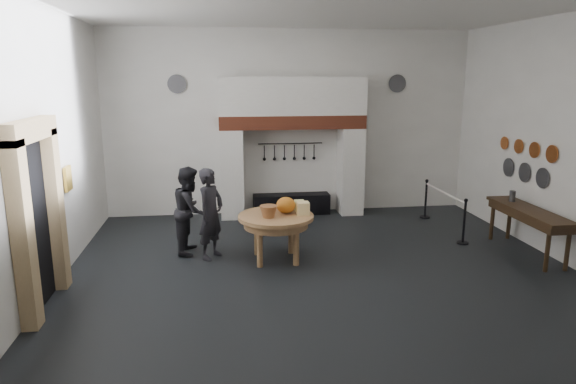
{
  "coord_description": "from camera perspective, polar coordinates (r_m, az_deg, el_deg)",
  "views": [
    {
      "loc": [
        -1.76,
        -8.62,
        3.39
      ],
      "look_at": [
        -0.55,
        0.28,
        1.35
      ],
      "focal_mm": 32.0,
      "sensor_mm": 36.0,
      "label": 1
    }
  ],
  "objects": [
    {
      "name": "floor",
      "position": [
        9.43,
        3.6,
        -8.31
      ],
      "size": [
        9.0,
        8.0,
        0.02
      ],
      "primitive_type": "cube",
      "color": "black",
      "rests_on": "ground"
    },
    {
      "name": "ceiling",
      "position": [
        8.87,
        4.03,
        19.95
      ],
      "size": [
        9.0,
        8.0,
        0.02
      ],
      "primitive_type": "cube",
      "color": "silver",
      "rests_on": "wall_back"
    },
    {
      "name": "wall_back",
      "position": [
        12.79,
        0.22,
        7.68
      ],
      "size": [
        9.0,
        0.02,
        4.5
      ],
      "primitive_type": "cube",
      "color": "white",
      "rests_on": "floor"
    },
    {
      "name": "wall_front",
      "position": [
        5.08,
        12.79,
        -0.53
      ],
      "size": [
        9.0,
        0.02,
        4.5
      ],
      "primitive_type": "cube",
      "color": "white",
      "rests_on": "floor"
    },
    {
      "name": "wall_left",
      "position": [
        9.12,
        -25.22,
        4.39
      ],
      "size": [
        0.02,
        8.0,
        4.5
      ],
      "primitive_type": "cube",
      "color": "white",
      "rests_on": "floor"
    },
    {
      "name": "wall_right",
      "position": [
        10.72,
        28.21,
        5.17
      ],
      "size": [
        0.02,
        8.0,
        4.5
      ],
      "primitive_type": "cube",
      "color": "white",
      "rests_on": "floor"
    },
    {
      "name": "chimney_pier_left",
      "position": [
        12.49,
        -6.28,
        2.04
      ],
      "size": [
        0.55,
        0.7,
        2.15
      ],
      "primitive_type": "cube",
      "color": "silver",
      "rests_on": "floor"
    },
    {
      "name": "chimney_pier_right",
      "position": [
        12.9,
        6.94,
        2.36
      ],
      "size": [
        0.55,
        0.7,
        2.15
      ],
      "primitive_type": "cube",
      "color": "silver",
      "rests_on": "floor"
    },
    {
      "name": "hearth_brick_band",
      "position": [
        12.44,
        0.44,
        7.82
      ],
      "size": [
        3.5,
        0.72,
        0.32
      ],
      "primitive_type": "cube",
      "color": "#9E442B",
      "rests_on": "chimney_pier_left"
    },
    {
      "name": "chimney_hood",
      "position": [
        12.41,
        0.45,
        10.62
      ],
      "size": [
        3.5,
        0.7,
        0.9
      ],
      "primitive_type": "cube",
      "color": "silver",
      "rests_on": "hearth_brick_band"
    },
    {
      "name": "iron_range",
      "position": [
        12.86,
        0.38,
        -1.34
      ],
      "size": [
        1.9,
        0.45,
        0.5
      ],
      "primitive_type": "cube",
      "color": "black",
      "rests_on": "floor"
    },
    {
      "name": "utensil_rail",
      "position": [
        12.77,
        0.26,
        5.42
      ],
      "size": [
        1.6,
        0.02,
        0.02
      ],
      "primitive_type": "cylinder",
      "rotation": [
        0.0,
        1.57,
        0.0
      ],
      "color": "black",
      "rests_on": "wall_back"
    },
    {
      "name": "door_recess",
      "position": [
        8.37,
        -26.36,
        -3.4
      ],
      "size": [
        0.04,
        1.1,
        2.5
      ],
      "primitive_type": "cube",
      "color": "black",
      "rests_on": "floor"
    },
    {
      "name": "door_jamb_near",
      "position": [
        7.69,
        -27.38,
        -4.47
      ],
      "size": [
        0.22,
        0.3,
        2.6
      ],
      "primitive_type": "cube",
      "color": "tan",
      "rests_on": "floor"
    },
    {
      "name": "door_jamb_far",
      "position": [
        8.97,
        -24.47,
        -1.86
      ],
      "size": [
        0.22,
        0.3,
        2.6
      ],
      "primitive_type": "cube",
      "color": "tan",
      "rests_on": "floor"
    },
    {
      "name": "door_lintel",
      "position": [
        8.09,
        -26.74,
        6.18
      ],
      "size": [
        0.22,
        1.7,
        0.3
      ],
      "primitive_type": "cube",
      "color": "tan",
      "rests_on": "door_jamb_near"
    },
    {
      "name": "wall_plaque",
      "position": [
        9.96,
        -23.25,
        1.39
      ],
      "size": [
        0.05,
        0.34,
        0.44
      ],
      "primitive_type": "cube",
      "color": "gold",
      "rests_on": "wall_left"
    },
    {
      "name": "work_table",
      "position": [
        9.51,
        -1.36,
        -2.77
      ],
      "size": [
        1.78,
        1.78,
        0.07
      ],
      "primitive_type": "cylinder",
      "rotation": [
        0.0,
        0.0,
        0.33
      ],
      "color": "tan",
      "rests_on": "floor"
    },
    {
      "name": "pumpkin",
      "position": [
        9.58,
        -0.24,
        -1.47
      ],
      "size": [
        0.36,
        0.36,
        0.31
      ],
      "primitive_type": "ellipsoid",
      "color": "orange",
      "rests_on": "work_table"
    },
    {
      "name": "cheese_block_big",
      "position": [
        9.49,
        1.67,
        -1.84
      ],
      "size": [
        0.22,
        0.22,
        0.24
      ],
      "primitive_type": "cube",
      "color": "#FFE398",
      "rests_on": "work_table"
    },
    {
      "name": "cheese_block_small",
      "position": [
        9.78,
        1.27,
        -1.51
      ],
      "size": [
        0.18,
        0.18,
        0.2
      ],
      "primitive_type": "cube",
      "color": "#E7E68A",
      "rests_on": "work_table"
    },
    {
      "name": "wicker_basket",
      "position": [
        9.31,
        -2.18,
        -2.19
      ],
      "size": [
        0.41,
        0.41,
        0.22
      ],
      "primitive_type": "cone",
      "rotation": [
        3.14,
        0.0,
        0.33
      ],
      "color": "#976237",
      "rests_on": "work_table"
    },
    {
      "name": "bread_loaf",
      "position": [
        9.81,
        -2.17,
        -1.68
      ],
      "size": [
        0.31,
        0.18,
        0.13
      ],
      "primitive_type": "ellipsoid",
      "color": "#AB613C",
      "rests_on": "work_table"
    },
    {
      "name": "visitor_near",
      "position": [
        9.74,
        -8.58,
        -2.4
      ],
      "size": [
        0.7,
        0.75,
        1.73
      ],
      "primitive_type": "imported",
      "rotation": [
        0.0,
        0.0,
        0.96
      ],
      "color": "black",
      "rests_on": "floor"
    },
    {
      "name": "visitor_far",
      "position": [
        10.14,
        -10.81,
        -1.96
      ],
      "size": [
        0.75,
        0.9,
        1.7
      ],
      "primitive_type": "imported",
      "rotation": [
        0.0,
        0.0,
        1.44
      ],
      "color": "black",
      "rests_on": "floor"
    },
    {
      "name": "side_table",
      "position": [
        10.86,
        25.21,
        -1.87
      ],
      "size": [
        0.55,
        2.2,
        0.06
      ],
      "primitive_type": "cube",
      "color": "#342213",
      "rests_on": "floor"
    },
    {
      "name": "pewter_jug",
      "position": [
        11.33,
        23.66,
        -0.43
      ],
      "size": [
        0.12,
        0.12,
        0.22
      ],
      "primitive_type": "cylinder",
      "color": "#48484D",
      "rests_on": "side_table"
    },
    {
      "name": "copper_pan_a",
      "position": [
        10.89,
        27.27,
        3.77
      ],
      "size": [
        0.03,
        0.34,
        0.34
      ],
      "primitive_type": "cylinder",
      "rotation": [
        0.0,
        1.57,
        0.0
      ],
      "color": "#C6662D",
      "rests_on": "wall_right"
    },
    {
      "name": "copper_pan_b",
      "position": [
        11.34,
        25.7,
        4.23
      ],
      "size": [
        0.03,
        0.32,
        0.32
      ],
      "primitive_type": "cylinder",
      "rotation": [
        0.0,
        1.57,
        0.0
      ],
      "color": "#C6662D",
      "rests_on": "wall_right"
    },
    {
      "name": "copper_pan_c",
      "position": [
        11.8,
        24.25,
        4.66
      ],
      "size": [
        0.03,
        0.3,
        0.3
      ],
      "primitive_type": "cylinder",
      "rotation": [
        0.0,
        1.57,
        0.0
      ],
      "color": "#C6662D",
      "rests_on": "wall_right"
    },
    {
      "name": "copper_pan_d",
      "position": [
        12.27,
        22.91,
        5.04
      ],
      "size": [
        0.03,
        0.28,
        0.28
      ],
      "primitive_type": "cylinder",
      "rotation": [
        0.0,
        1.57,
        0.0
      ],
      "color": "#C6662D",
      "rests_on": "wall_right"
    },
    {
      "name": "pewter_plate_left",
      "position": [
        11.13,
        26.43,
        1.4
      ],
      "size": [
        0.03,
        0.4,
        0.4
      ],
      "primitive_type": "cylinder",
      "rotation": [
        0.0,
        1.57,
        0.0
      ],
      "color": "#4C4C51",
      "rests_on": "wall_right"
    },
    {
      "name": "pewter_plate_mid",
      "position": [
        11.62,
        24.8,
        1.99
      ],
      "size": [
        0.03,
        0.4,
        0.4
      ],
      "primitive_type": "cylinder",
      "rotation": [
        0.0,
        1.57,
        0.0
      ],
      "color": "#4C4C51",
      "rests_on": "wall_right"
    },
    {
      "name": "pewter_plate_right",
      "position": [
        12.12,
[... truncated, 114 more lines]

